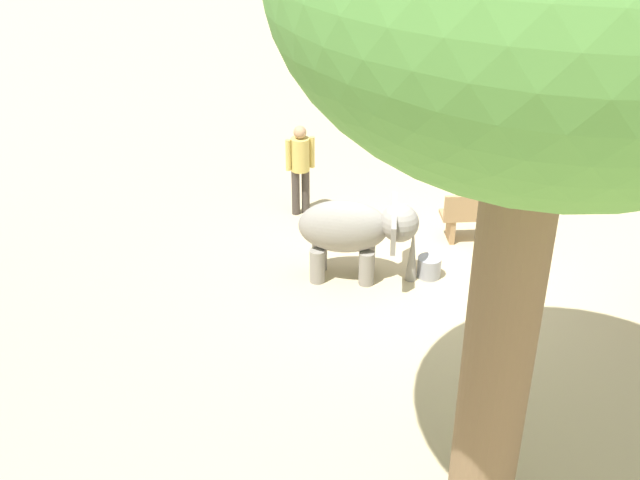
{
  "coord_description": "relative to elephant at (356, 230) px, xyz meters",
  "views": [
    {
      "loc": [
        -8.89,
        5.37,
        6.23
      ],
      "look_at": [
        0.16,
        1.56,
        0.8
      ],
      "focal_mm": 43.79,
      "sensor_mm": 36.0,
      "label": 1
    }
  ],
  "objects": [
    {
      "name": "person_handler",
      "position": [
        2.31,
        -0.03,
        0.15
      ],
      "size": [
        0.32,
        0.51,
        1.62
      ],
      "rotation": [
        0.0,
        0.0,
        3.05
      ],
      "color": "#3F3833",
      "rests_on": "ground_plane"
    },
    {
      "name": "feed_bucket",
      "position": [
        -0.43,
        -1.04,
        -0.64
      ],
      "size": [
        0.36,
        0.36,
        0.32
      ],
      "primitive_type": "cylinder",
      "color": "gray",
      "rests_on": "ground_plane"
    },
    {
      "name": "wooden_bench",
      "position": [
        0.21,
        -2.41,
        -0.33
      ],
      "size": [
        0.84,
        1.45,
        0.88
      ],
      "rotation": [
        0.0,
        0.0,
        4.38
      ],
      "color": "#9E7A51",
      "rests_on": "ground_plane"
    },
    {
      "name": "ground_plane",
      "position": [
        -0.23,
        -0.96,
        -0.8
      ],
      "size": [
        60.0,
        60.0,
        0.0
      ],
      "primitive_type": "plane",
      "color": "tan"
    },
    {
      "name": "elephant",
      "position": [
        0.0,
        0.0,
        0.0
      ],
      "size": [
        1.51,
        1.76,
        1.25
      ],
      "rotation": [
        0.0,
        0.0,
        4.22
      ],
      "color": "gray",
      "rests_on": "ground_plane"
    }
  ]
}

